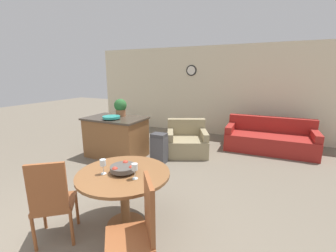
# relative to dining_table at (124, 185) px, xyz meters

# --- Properties ---
(wall_back) EXTENTS (8.00, 0.09, 2.70)m
(wall_back) POSITION_rel_dining_table_xyz_m (-0.28, 4.88, 0.78)
(wall_back) COLOR beige
(wall_back) RESTS_ON ground_plane
(dining_table) EXTENTS (1.12, 1.12, 0.74)m
(dining_table) POSITION_rel_dining_table_xyz_m (0.00, 0.00, 0.00)
(dining_table) COLOR brown
(dining_table) RESTS_ON ground_plane
(dining_chair_near_left) EXTENTS (0.59, 0.59, 1.01)m
(dining_chair_near_left) POSITION_rel_dining_table_xyz_m (-0.56, -0.56, -0.03)
(dining_chair_near_left) COLOR brown
(dining_chair_near_left) RESTS_ON ground_plane
(dining_chair_near_right) EXTENTS (0.59, 0.59, 1.01)m
(dining_chair_near_right) POSITION_rel_dining_table_xyz_m (0.56, -0.56, -0.03)
(dining_chair_near_right) COLOR brown
(dining_chair_near_right) RESTS_ON ground_plane
(fruit_bowl) EXTENTS (0.31, 0.31, 0.11)m
(fruit_bowl) POSITION_rel_dining_table_xyz_m (0.00, 0.00, 0.22)
(fruit_bowl) COLOR #4C4742
(fruit_bowl) RESTS_ON dining_table
(wine_glass_left) EXTENTS (0.07, 0.07, 0.18)m
(wine_glass_left) POSITION_rel_dining_table_xyz_m (-0.19, -0.13, 0.30)
(wine_glass_left) COLOR silver
(wine_glass_left) RESTS_ON dining_table
(wine_glass_right) EXTENTS (0.07, 0.07, 0.18)m
(wine_glass_right) POSITION_rel_dining_table_xyz_m (0.22, -0.08, 0.30)
(wine_glass_right) COLOR silver
(wine_glass_right) RESTS_ON dining_table
(kitchen_island) EXTENTS (1.35, 0.87, 0.92)m
(kitchen_island) POSITION_rel_dining_table_xyz_m (-1.66, 1.97, -0.11)
(kitchen_island) COLOR brown
(kitchen_island) RESTS_ON ground_plane
(teal_bowl) EXTENTS (0.38, 0.38, 0.07)m
(teal_bowl) POSITION_rel_dining_table_xyz_m (-1.61, 1.78, 0.39)
(teal_bowl) COLOR teal
(teal_bowl) RESTS_ON kitchen_island
(potted_plant) EXTENTS (0.29, 0.29, 0.40)m
(potted_plant) POSITION_rel_dining_table_xyz_m (-1.65, 2.17, 0.56)
(potted_plant) COLOR #A36642
(potted_plant) RESTS_ON kitchen_island
(trash_bin) EXTENTS (0.32, 0.26, 0.65)m
(trash_bin) POSITION_rel_dining_table_xyz_m (-0.58, 2.04, -0.25)
(trash_bin) COLOR #47474C
(trash_bin) RESTS_ON ground_plane
(couch) EXTENTS (2.10, 0.99, 0.80)m
(couch) POSITION_rel_dining_table_xyz_m (1.55, 3.92, -0.29)
(couch) COLOR maroon
(couch) RESTS_ON ground_plane
(armchair) EXTENTS (1.20, 1.18, 0.79)m
(armchair) POSITION_rel_dining_table_xyz_m (-0.24, 2.83, -0.30)
(armchair) COLOR #998966
(armchair) RESTS_ON ground_plane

